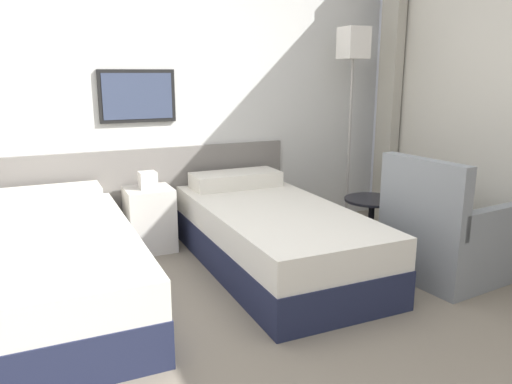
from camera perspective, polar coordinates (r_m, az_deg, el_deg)
The scene contains 8 objects.
ground_plane at distance 2.89m, azimuth 2.38°, elevation -17.41°, with size 16.00×16.00×0.00m, color slate.
wall_headboard at distance 4.49m, azimuth -10.26°, elevation 10.99°, with size 10.00×0.10×2.70m.
bed_near_door at distance 3.51m, azimuth -21.78°, elevation -8.04°, with size 0.98×2.03×0.62m.
bed_near_window at distance 3.87m, azimuth 1.95°, elevation -5.03°, with size 0.98×2.03×0.62m.
nightstand at distance 4.32m, azimuth -12.05°, elevation -2.92°, with size 0.39×0.36×0.68m.
floor_lamp at distance 4.77m, azimuth 11.00°, elevation 14.42°, with size 0.24×0.24×1.88m.
side_table at distance 4.14m, azimuth 13.03°, elevation -2.74°, with size 0.44×0.44×0.50m.
armchair at distance 3.95m, azimuth 20.96°, elevation -5.06°, with size 0.84×0.80×0.91m.
Camera 1 is at (-1.13, -2.21, 1.49)m, focal length 35.00 mm.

